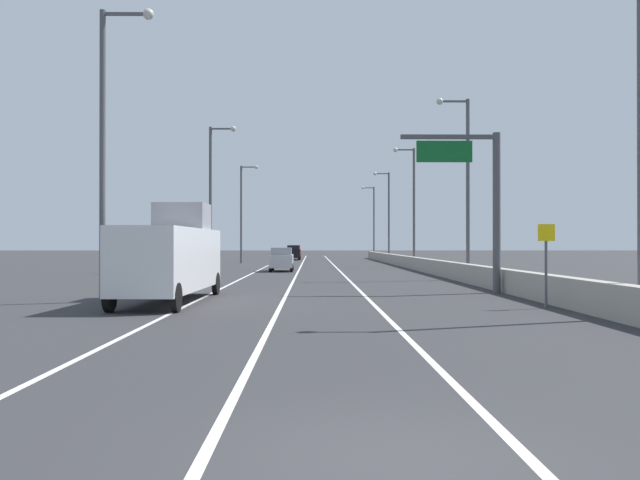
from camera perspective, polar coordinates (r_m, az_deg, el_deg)
The scene contains 19 objects.
ground_plane at distance 71.27m, azimuth 0.01°, elevation -2.17°, with size 320.00×320.00×0.00m, color #2D2D30.
lane_stripe_left at distance 62.45m, azimuth -4.96°, elevation -2.43°, with size 0.16×130.00×0.00m, color silver.
lane_stripe_center at distance 62.28m, azimuth -1.74°, elevation -2.44°, with size 0.16×130.00×0.00m, color silver.
lane_stripe_right at distance 62.31m, azimuth 1.48°, elevation -2.44°, with size 0.16×130.00×0.00m, color silver.
jersey_barrier_right at distance 48.15m, azimuth 10.39°, elevation -2.40°, with size 0.60×120.00×1.10m, color #9E998E.
overhead_sign_gantry at distance 32.29m, azimuth 13.50°, elevation 3.99°, with size 4.68×0.36×7.50m.
speed_advisory_sign at distance 25.18m, azimuth 18.65°, elevation -1.53°, with size 0.60×0.11×3.00m.
lamp_post_right_near at distance 23.29m, azimuth 25.10°, elevation 10.31°, with size 2.14×0.44×11.64m.
lamp_post_right_second at distance 44.04m, azimuth 12.15°, elevation 5.27°, with size 2.14×0.44×11.64m.
lamp_post_right_third at distance 65.71m, azimuth 7.79°, elevation 3.42°, with size 2.14×0.44×11.64m.
lamp_post_right_fourth at distance 87.62m, azimuth 5.72°, elevation 2.48°, with size 2.14×0.44×11.64m.
lamp_post_right_fifth at distance 109.62m, azimuth 4.48°, elevation 1.92°, with size 2.14×0.44×11.64m.
lamp_post_left_near at distance 28.15m, azimuth -17.53°, elevation 8.45°, with size 2.14×0.44×11.64m.
lamp_post_left_mid at distance 53.91m, azimuth -9.05°, elevation 4.24°, with size 2.14×0.44×11.64m.
lamp_post_left_far at distance 80.24m, azimuth -6.55°, elevation 2.74°, with size 2.14×0.44×11.64m.
car_black_0 at distance 94.36m, azimuth -2.31°, elevation -1.09°, with size 2.05×4.32×2.09m.
car_silver_1 at distance 56.13m, azimuth -3.27°, elevation -1.66°, with size 1.95×4.73×1.98m.
car_red_2 at distance 100.27m, azimuth -2.14°, elevation -1.04°, with size 1.84×4.61×2.10m.
box_truck at distance 27.24m, azimuth -12.48°, elevation -1.31°, with size 2.69×9.35×4.01m.
Camera 1 is at (-0.82, -7.23, 2.30)m, focal length 37.70 mm.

